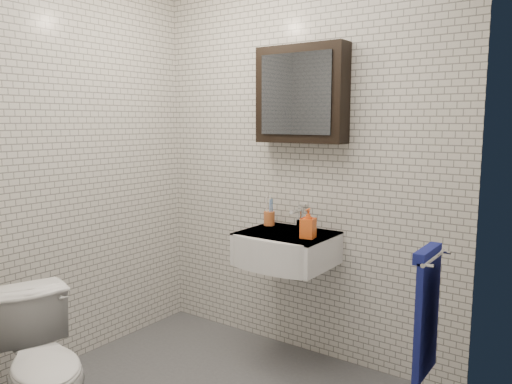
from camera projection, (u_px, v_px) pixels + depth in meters
room_shell at (195, 136)px, 2.41m from camera, size 2.22×2.02×2.51m
washbasin at (283, 249)px, 3.07m from camera, size 0.55×0.50×0.20m
faucet at (300, 218)px, 3.21m from camera, size 0.06×0.20×0.15m
mirror_cabinet at (301, 94)px, 3.10m from camera, size 0.60×0.15×0.60m
towel_rail at (427, 307)px, 2.20m from camera, size 0.09×0.30×0.58m
toothbrush_cup at (269, 218)px, 3.31m from camera, size 0.08×0.08×0.20m
soap_bottle at (308, 223)px, 2.94m from camera, size 0.09×0.09×0.18m
toilet at (43, 367)px, 2.44m from camera, size 0.76×0.59×0.69m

